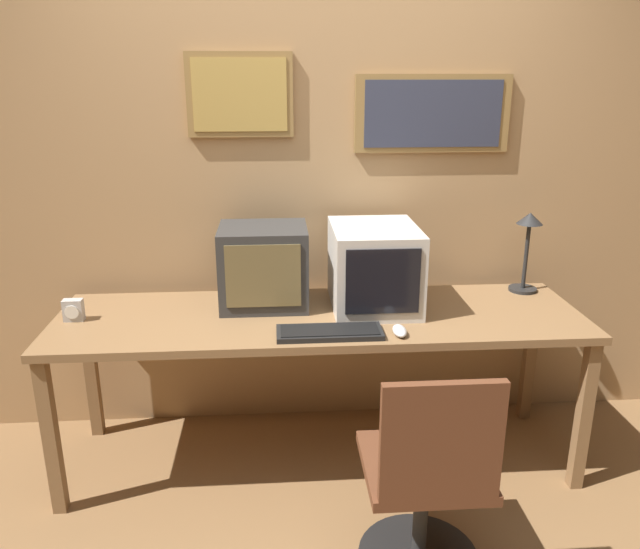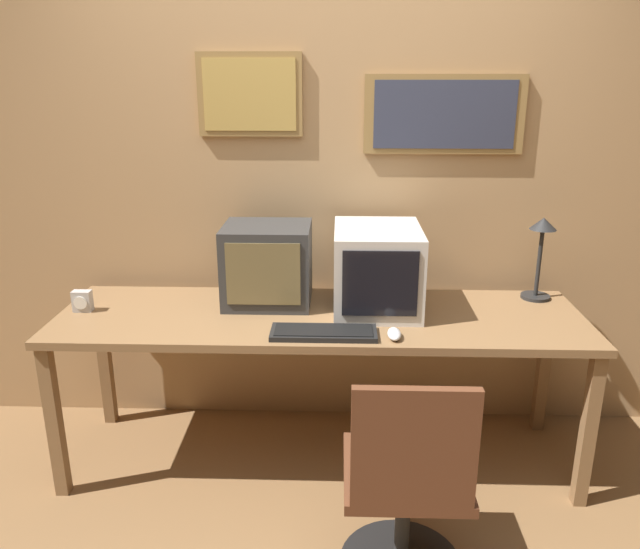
# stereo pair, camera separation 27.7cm
# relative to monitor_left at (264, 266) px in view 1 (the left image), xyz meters

# --- Properties ---
(wall_back) EXTENTS (8.00, 0.08, 2.60)m
(wall_back) POSITION_rel_monitor_left_xyz_m (0.25, 0.30, 0.36)
(wall_back) COLOR tan
(wall_back) RESTS_ON ground_plane
(desk) EXTENTS (2.39, 0.71, 0.76)m
(desk) POSITION_rel_monitor_left_xyz_m (0.25, -0.15, -0.25)
(desk) COLOR olive
(desk) RESTS_ON ground_plane
(monitor_left) EXTENTS (0.40, 0.35, 0.37)m
(monitor_left) POSITION_rel_monitor_left_xyz_m (0.00, 0.00, 0.00)
(monitor_left) COLOR #333333
(monitor_left) RESTS_ON desk
(monitor_right) EXTENTS (0.39, 0.49, 0.38)m
(monitor_right) POSITION_rel_monitor_left_xyz_m (0.51, -0.06, 0.00)
(monitor_right) COLOR beige
(monitor_right) RESTS_ON desk
(keyboard_main) EXTENTS (0.44, 0.16, 0.03)m
(keyboard_main) POSITION_rel_monitor_left_xyz_m (0.27, -0.39, -0.18)
(keyboard_main) COLOR black
(keyboard_main) RESTS_ON desk
(mouse_near_keyboard) EXTENTS (0.06, 0.12, 0.04)m
(mouse_near_keyboard) POSITION_rel_monitor_left_xyz_m (0.57, -0.41, -0.17)
(mouse_near_keyboard) COLOR silver
(mouse_near_keyboard) RESTS_ON desk
(desk_clock) EXTENTS (0.08, 0.05, 0.10)m
(desk_clock) POSITION_rel_monitor_left_xyz_m (-0.84, -0.15, -0.14)
(desk_clock) COLOR #B7B2AD
(desk_clock) RESTS_ON desk
(desk_lamp) EXTENTS (0.14, 0.14, 0.40)m
(desk_lamp) POSITION_rel_monitor_left_xyz_m (1.29, 0.09, 0.08)
(desk_lamp) COLOR black
(desk_lamp) RESTS_ON desk
(office_chair) EXTENTS (0.46, 0.46, 0.87)m
(office_chair) POSITION_rel_monitor_left_xyz_m (0.58, -0.92, -0.57)
(office_chair) COLOR black
(office_chair) RESTS_ON ground_plane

